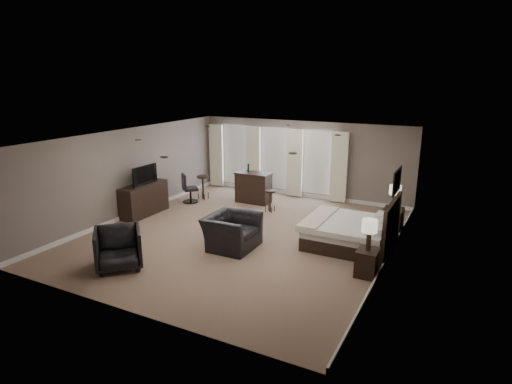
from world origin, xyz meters
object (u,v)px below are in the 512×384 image
at_px(desk_chair, 190,188).
at_px(bar_counter, 253,187).
at_px(armchair_near, 232,226).
at_px(bar_stool_right, 270,201).
at_px(lamp_far, 395,197).
at_px(armchair_far, 118,246).
at_px(nightstand_far, 393,220).
at_px(bar_stool_left, 203,187).
at_px(nightstand_near, 367,263).
at_px(dresser, 144,199).
at_px(lamp_near, 369,235).
at_px(bed, 346,220).
at_px(tv, 143,182).

bearing_deg(desk_chair, bar_counter, -111.51).
xyz_separation_m(armchair_near, bar_stool_right, (-0.38, 2.96, -0.21)).
bearing_deg(armchair_near, lamp_far, -49.41).
bearing_deg(armchair_far, nightstand_far, 0.41).
height_order(armchair_near, bar_stool_left, armchair_near).
bearing_deg(nightstand_near, lamp_far, 90.00).
height_order(nightstand_near, desk_chair, desk_chair).
distance_m(nightstand_far, armchair_far, 7.00).
height_order(dresser, armchair_near, armchair_near).
bearing_deg(lamp_near, dresser, 171.65).
height_order(armchair_far, bar_counter, bar_counter).
relative_size(bar_counter, desk_chair, 1.19).
height_order(armchair_near, armchair_far, armchair_near).
bearing_deg(lamp_near, nightstand_far, 90.00).
bearing_deg(lamp_near, bed, 121.54).
distance_m(dresser, tv, 0.54).
bearing_deg(nightstand_far, bar_stool_right, 178.78).
distance_m(armchair_far, desk_chair, 5.04).
xyz_separation_m(dresser, desk_chair, (0.48, 1.68, 0.02)).
bearing_deg(nightstand_far, bar_stool_left, 177.04).
xyz_separation_m(tv, bar_stool_right, (3.25, 1.96, -0.67)).
relative_size(bed, nightstand_near, 3.55).
bearing_deg(armchair_near, dresser, 74.01).
relative_size(dresser, tv, 1.63).
relative_size(lamp_far, bar_counter, 0.55).
bearing_deg(bed, bar_stool_right, 151.16).
height_order(lamp_near, bar_stool_right, lamp_near).
height_order(lamp_near, dresser, lamp_near).
xyz_separation_m(nightstand_far, desk_chair, (-6.44, -0.20, 0.16)).
distance_m(nightstand_near, desk_chair, 6.99).
bearing_deg(bed, armchair_near, -149.14).
distance_m(nightstand_near, lamp_near, 0.62).
bearing_deg(bed, bar_counter, 149.17).
bearing_deg(tv, armchair_near, -105.32).
bearing_deg(armchair_far, armchair_near, 7.51).
xyz_separation_m(bar_counter, desk_chair, (-1.84, -0.96, -0.02)).
bearing_deg(nightstand_near, tv, 171.65).
height_order(armchair_far, bar_stool_left, armchair_far).
relative_size(nightstand_near, tv, 0.57).
height_order(dresser, desk_chair, desk_chair).
distance_m(nightstand_far, dresser, 7.17).
height_order(nightstand_near, lamp_far, lamp_far).
xyz_separation_m(bed, desk_chair, (-5.55, 1.25, -0.15)).
bearing_deg(armchair_near, bar_counter, 19.16).
height_order(bed, bar_stool_left, bed).
bearing_deg(armchair_near, bar_stool_right, 6.67).
bearing_deg(bar_counter, armchair_near, -70.17).
distance_m(lamp_far, desk_chair, 6.46).
xyz_separation_m(armchair_far, desk_chair, (-1.54, 4.80, -0.00)).
bearing_deg(bar_counter, bed, -30.83).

